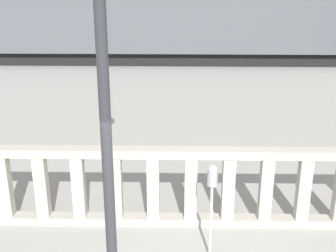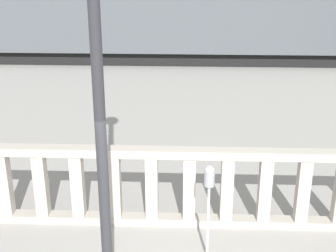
{
  "view_description": "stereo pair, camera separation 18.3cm",
  "coord_description": "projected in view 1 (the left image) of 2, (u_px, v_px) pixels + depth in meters",
  "views": [
    {
      "loc": [
        -0.24,
        -4.23,
        4.33
      ],
      "look_at": [
        -0.39,
        3.6,
        1.39
      ],
      "focal_mm": 50.0,
      "sensor_mm": 36.0,
      "label": 1
    },
    {
      "loc": [
        -0.06,
        -4.22,
        4.33
      ],
      "look_at": [
        -0.39,
        3.6,
        1.39
      ],
      "focal_mm": 50.0,
      "sensor_mm": 36.0,
      "label": 2
    }
  ],
  "objects": [
    {
      "name": "train_near",
      "position": [
        238.0,
        13.0,
        18.95
      ],
      "size": [
        29.6,
        2.86,
        4.35
      ],
      "color": "black",
      "rests_on": "ground"
    },
    {
      "name": "parking_meter",
      "position": [
        212.0,
        186.0,
        6.66
      ],
      "size": [
        0.15,
        0.15,
        1.51
      ],
      "color": "silver",
      "rests_on": "ground"
    },
    {
      "name": "lamppost",
      "position": [
        102.0,
        52.0,
        5.09
      ],
      "size": [
        0.4,
        0.4,
        5.42
      ],
      "color": "#2D2D33",
      "rests_on": "ground"
    },
    {
      "name": "balustrade",
      "position": [
        191.0,
        187.0,
        7.66
      ],
      "size": [
        14.28,
        0.24,
        1.38
      ],
      "color": "#ADA599",
      "rests_on": "ground"
    }
  ]
}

